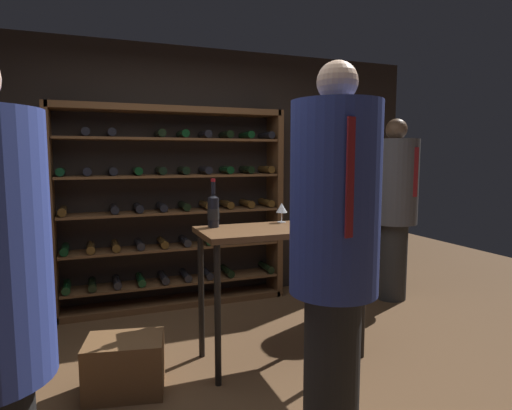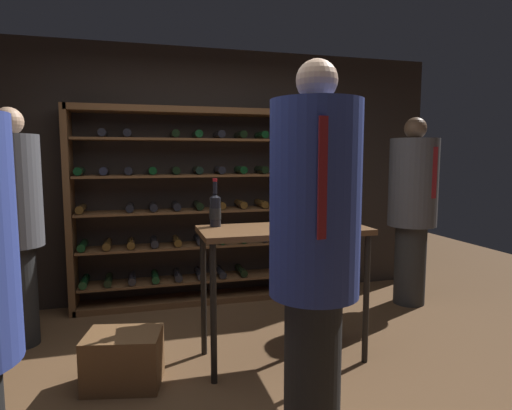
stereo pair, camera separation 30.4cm
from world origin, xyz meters
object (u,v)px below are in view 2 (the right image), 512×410
Objects in this scene: wine_rack at (188,208)px; person_bystander_red_print at (412,203)px; wine_glass_stemmed_center at (286,209)px; tasting_table at (284,245)px; wine_bottle_gold_foil at (338,210)px; person_guest_khaki at (314,246)px; wine_crate at (124,359)px; wine_bottle_black_capsule at (215,210)px; person_guest_plum_blouse at (15,217)px.

wine_rack is 1.20× the size of person_bystander_red_print.
person_bystander_red_print is (2.18, -0.62, 0.05)m from wine_rack.
wine_rack is 1.38m from wine_glass_stemmed_center.
tasting_table is at bearing -69.84° from wine_rack.
person_guest_khaki is at bearing -121.19° from wine_bottle_gold_foil.
tasting_table is 1.11m from person_guest_khaki.
wine_crate is 1.36× the size of wine_bottle_black_capsule.
person_guest_khaki is (-0.22, -1.07, 0.22)m from tasting_table.
person_bystander_red_print is 0.97× the size of person_guest_khaki.
wine_rack reaches higher than wine_bottle_gold_foil.
person_guest_khaki is 1.27m from wine_bottle_black_capsule.
person_guest_khaki is (1.73, -1.84, 0.04)m from person_guest_plum_blouse.
person_guest_khaki is (-1.87, -1.89, 0.04)m from person_bystander_red_print.
wine_bottle_gold_foil is 0.90m from wine_bottle_black_capsule.
wine_bottle_black_capsule is (1.48, -0.60, 0.08)m from person_guest_plum_blouse.
person_guest_plum_blouse is 1.59m from wine_bottle_black_capsule.
wine_crate is (0.81, -0.86, -0.86)m from person_guest_plum_blouse.
wine_glass_stemmed_center is at bearing -144.53° from person_bystander_red_print.
tasting_table is 0.63× the size of person_guest_khaki.
tasting_table is at bearing -139.51° from person_bystander_red_print.
wine_rack is at bearing 82.27° from person_guest_khaki.
tasting_table is 0.65× the size of person_guest_plum_blouse.
wine_bottle_black_capsule is 2.31× the size of wine_glass_stemmed_center.
person_bystander_red_print is 2.66m from person_guest_khaki.
wine_rack is 1.54m from tasting_table.
wine_bottle_gold_foil is at bearing -5.95° from tasting_table.
wine_bottle_black_capsule is at bearing 21.60° from wine_crate.
wine_crate is at bearing -175.58° from tasting_table.
person_guest_plum_blouse is at bearing -154.85° from wine_rack.
tasting_table is at bearing -20.46° from wine_bottle_black_capsule.
person_guest_plum_blouse is 2.11m from wine_glass_stemmed_center.
person_guest_plum_blouse is at bearing 164.46° from wine_glass_stemmed_center.
tasting_table is 3.45× the size of wine_bottle_black_capsule.
wine_bottle_gold_foil is at bearing 43.95° from person_guest_khaki.
person_bystander_red_print is at bearing 162.62° from person_guest_plum_blouse.
person_guest_khaki reaches higher than tasting_table.
wine_bottle_black_capsule is (0.67, 0.26, 0.94)m from wine_crate.
person_guest_plum_blouse is at bearing 157.92° from wine_bottle_black_capsule.
wine_rack is at bearing 116.63° from wine_glass_stemmed_center.
person_guest_khaki is 1.62m from wine_crate.
wine_glass_stemmed_center is (0.09, 0.21, 0.24)m from tasting_table.
person_guest_khaki reaches higher than wine_glass_stemmed_center.
wine_bottle_gold_foil reaches higher than wine_glass_stemmed_center.
wine_crate is at bearing -111.74° from wine_rack.
person_guest_plum_blouse reaches higher than wine_bottle_gold_foil.
person_guest_plum_blouse is (-1.42, -0.67, 0.06)m from wine_rack.
person_bystander_red_print is at bearing 21.32° from wine_glass_stemmed_center.
wine_glass_stemmed_center is (2.04, -0.57, 0.06)m from person_guest_plum_blouse.
tasting_table is 7.96× the size of wine_glass_stemmed_center.
person_guest_plum_blouse reaches higher than wine_crate.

